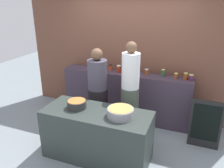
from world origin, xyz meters
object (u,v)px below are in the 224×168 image
at_px(preserve_jar_3, 119,69).
at_px(cooking_pot_left, 77,104).
at_px(cooking_pot_center, 120,113).
at_px(chalkboard_sign, 205,124).
at_px(preserve_jar_2, 111,67).
at_px(preserve_jar_0, 90,66).
at_px(preserve_jar_1, 94,67).
at_px(preserve_jar_8, 185,76).
at_px(cook_with_tongs, 98,96).
at_px(preserve_jar_5, 146,72).
at_px(preserve_jar_7, 176,76).
at_px(preserve_jar_6, 163,73).
at_px(cook_in_cap, 130,97).
at_px(preserve_jar_4, 124,70).
at_px(preserve_jar_9, 191,77).

distance_m(preserve_jar_3, cooking_pot_left, 1.42).
distance_m(cooking_pot_center, chalkboard_sign, 1.58).
relative_size(preserve_jar_2, preserve_jar_3, 0.87).
xyz_separation_m(preserve_jar_0, preserve_jar_1, (0.12, -0.07, -0.00)).
relative_size(preserve_jar_0, preserve_jar_2, 0.92).
relative_size(preserve_jar_8, cooking_pot_left, 0.44).
xyz_separation_m(preserve_jar_3, cook_with_tongs, (-0.17, -0.68, -0.35)).
relative_size(preserve_jar_8, chalkboard_sign, 0.15).
bearing_deg(cooking_pot_left, preserve_jar_5, 61.49).
bearing_deg(preserve_jar_7, preserve_jar_0, -178.94).
distance_m(preserve_jar_1, preserve_jar_5, 1.12).
xyz_separation_m(preserve_jar_6, cooking_pot_left, (-1.09, -1.46, -0.21)).
height_order(preserve_jar_3, chalkboard_sign, preserve_jar_3).
xyz_separation_m(preserve_jar_2, chalkboard_sign, (1.96, -0.56, -0.64)).
bearing_deg(cooking_pot_left, preserve_jar_7, 47.19).
relative_size(preserve_jar_5, cook_in_cap, 0.07).
bearing_deg(preserve_jar_7, cooking_pot_center, -112.35).
height_order(preserve_jar_4, cooking_pot_center, preserve_jar_4).
bearing_deg(preserve_jar_5, preserve_jar_8, -0.12).
bearing_deg(chalkboard_sign, preserve_jar_0, 167.91).
xyz_separation_m(preserve_jar_1, cook_in_cap, (1.00, -0.62, -0.25)).
bearing_deg(preserve_jar_0, chalkboard_sign, -12.09).
relative_size(preserve_jar_9, cook_in_cap, 0.06).
bearing_deg(chalkboard_sign, preserve_jar_8, 129.84).
height_order(preserve_jar_2, preserve_jar_4, preserve_jar_2).
bearing_deg(preserve_jar_6, preserve_jar_1, -175.38).
height_order(preserve_jar_2, preserve_jar_5, preserve_jar_2).
distance_m(preserve_jar_9, cook_with_tongs, 1.77).
relative_size(preserve_jar_2, cook_with_tongs, 0.08).
height_order(preserve_jar_8, preserve_jar_9, preserve_jar_8).
bearing_deg(cooking_pot_center, cooking_pot_left, 178.87).
bearing_deg(cook_with_tongs, preserve_jar_7, 29.45).
bearing_deg(preserve_jar_5, preserve_jar_4, -174.93).
xyz_separation_m(preserve_jar_5, chalkboard_sign, (1.18, -0.53, -0.64)).
relative_size(preserve_jar_2, preserve_jar_6, 0.88).
relative_size(preserve_jar_3, cook_in_cap, 0.08).
relative_size(preserve_jar_1, cooking_pot_center, 0.29).
xyz_separation_m(preserve_jar_9, cook_in_cap, (-0.96, -0.72, -0.25)).
bearing_deg(preserve_jar_4, cooking_pot_left, -103.10).
height_order(preserve_jar_5, preserve_jar_7, preserve_jar_5).
relative_size(preserve_jar_2, preserve_jar_4, 1.03).
relative_size(cooking_pot_center, cook_with_tongs, 0.24).
relative_size(preserve_jar_1, preserve_jar_3, 0.78).
bearing_deg(chalkboard_sign, cooking_pot_left, -155.43).
relative_size(preserve_jar_4, preserve_jar_9, 1.12).
bearing_deg(preserve_jar_2, preserve_jar_7, -0.18).
bearing_deg(preserve_jar_1, preserve_jar_7, 3.61).
bearing_deg(preserve_jar_3, preserve_jar_2, 163.63).
bearing_deg(cook_with_tongs, cooking_pot_left, -92.98).
distance_m(preserve_jar_4, chalkboard_sign, 1.82).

